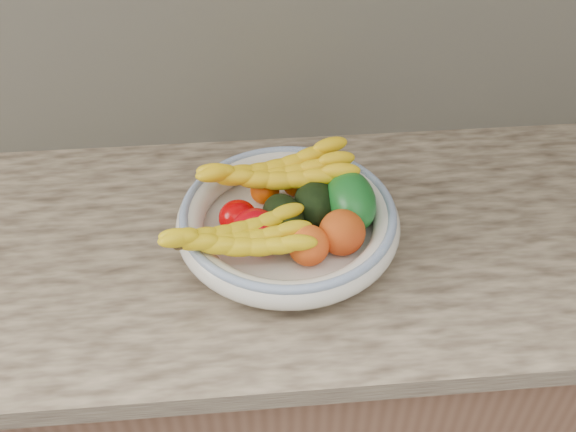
% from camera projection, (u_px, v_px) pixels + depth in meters
% --- Properties ---
extents(kitchen_counter, '(2.44, 0.66, 1.40)m').
position_uv_depth(kitchen_counter, '(287.00, 370.00, 1.46)').
color(kitchen_counter, brown).
rests_on(kitchen_counter, ground).
extents(fruit_bowl, '(0.39, 0.39, 0.08)m').
position_uv_depth(fruit_bowl, '(288.00, 221.00, 1.12)').
color(fruit_bowl, silver).
rests_on(fruit_bowl, kitchen_counter).
extents(clementine_back_left, '(0.07, 0.07, 0.05)m').
position_uv_depth(clementine_back_left, '(265.00, 191.00, 1.17)').
color(clementine_back_left, '#FF5B05').
rests_on(clementine_back_left, fruit_bowl).
extents(clementine_back_right, '(0.06, 0.06, 0.04)m').
position_uv_depth(clementine_back_right, '(296.00, 184.00, 1.18)').
color(clementine_back_right, '#EE6305').
rests_on(clementine_back_right, fruit_bowl).
extents(tomato_left, '(0.08, 0.08, 0.06)m').
position_uv_depth(tomato_left, '(238.00, 218.00, 1.10)').
color(tomato_left, '#B90003').
rests_on(tomato_left, fruit_bowl).
extents(tomato_near_left, '(0.09, 0.09, 0.07)m').
position_uv_depth(tomato_near_left, '(255.00, 231.00, 1.08)').
color(tomato_near_left, red).
rests_on(tomato_near_left, fruit_bowl).
extents(avocado_center, '(0.09, 0.11, 0.07)m').
position_uv_depth(avocado_center, '(283.00, 218.00, 1.10)').
color(avocado_center, black).
rests_on(avocado_center, fruit_bowl).
extents(avocado_right, '(0.08, 0.12, 0.08)m').
position_uv_depth(avocado_right, '(315.00, 203.00, 1.13)').
color(avocado_right, black).
rests_on(avocado_right, fruit_bowl).
extents(green_mango, '(0.12, 0.14, 0.11)m').
position_uv_depth(green_mango, '(350.00, 201.00, 1.12)').
color(green_mango, '#10561B').
rests_on(green_mango, fruit_bowl).
extents(peach_front, '(0.09, 0.09, 0.07)m').
position_uv_depth(peach_front, '(309.00, 245.00, 1.05)').
color(peach_front, orange).
rests_on(peach_front, fruit_bowl).
extents(peach_right, '(0.10, 0.10, 0.08)m').
position_uv_depth(peach_right, '(342.00, 232.00, 1.07)').
color(peach_right, orange).
rests_on(peach_right, fruit_bowl).
extents(banana_bunch_back, '(0.31, 0.14, 0.09)m').
position_uv_depth(banana_bunch_back, '(277.00, 176.00, 1.15)').
color(banana_bunch_back, yellow).
rests_on(banana_bunch_back, fruit_bowl).
extents(banana_bunch_front, '(0.27, 0.14, 0.07)m').
position_uv_depth(banana_bunch_front, '(237.00, 241.00, 1.03)').
color(banana_bunch_front, yellow).
rests_on(banana_bunch_front, fruit_bowl).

